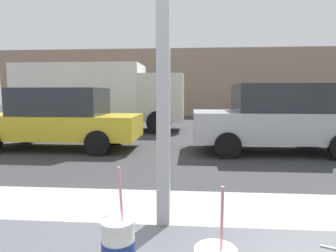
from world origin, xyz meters
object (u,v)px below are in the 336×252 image
Objects in this scene: parked_car_silver at (275,118)px; box_truck at (99,94)px; parked_car_yellow at (58,118)px; soda_cup_left at (118,247)px.

parked_car_silver is 7.52m from box_truck.
box_truck reaches higher than parked_car_silver.
parked_car_silver is at bearing 0.00° from parked_car_yellow.
box_truck is at bearing 92.61° from parked_car_yellow.
parked_car_silver is at bearing 71.00° from soda_cup_left.
parked_car_silver is 0.61× the size of box_truck.
soda_cup_left is 0.07× the size of parked_car_yellow.
soda_cup_left is 7.89m from parked_car_yellow.
parked_car_silver is at bearing -35.05° from box_truck.
parked_car_yellow is (-3.51, 7.07, -0.25)m from soda_cup_left.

